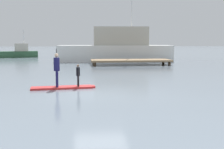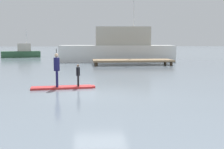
{
  "view_description": "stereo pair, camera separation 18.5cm",
  "coord_description": "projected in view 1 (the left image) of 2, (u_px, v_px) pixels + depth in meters",
  "views": [
    {
      "loc": [
        -0.88,
        -12.96,
        2.39
      ],
      "look_at": [
        0.71,
        1.38,
        0.67
      ],
      "focal_mm": 44.75,
      "sensor_mm": 36.0,
      "label": 1
    },
    {
      "loc": [
        -0.7,
        -12.98,
        2.39
      ],
      "look_at": [
        0.71,
        1.38,
        0.67
      ],
      "focal_mm": 44.75,
      "sensor_mm": 36.0,
      "label": 2
    }
  ],
  "objects": [
    {
      "name": "ground_plane",
      "position": [
        100.0,
        92.0,
        13.17
      ],
      "size": [
        240.0,
        240.0,
        0.0
      ],
      "primitive_type": "plane",
      "color": "slate"
    },
    {
      "name": "paddleboard_near",
      "position": [
        63.0,
        87.0,
        14.2
      ],
      "size": [
        3.27,
        1.02,
        0.1
      ],
      "color": "red",
      "rests_on": "ground"
    },
    {
      "name": "paddler_adult",
      "position": [
        57.0,
        68.0,
        14.02
      ],
      "size": [
        0.33,
        0.53,
        1.91
      ],
      "color": "#19194C",
      "rests_on": "paddleboard_near"
    },
    {
      "name": "paddler_child_solo",
      "position": [
        78.0,
        74.0,
        14.28
      ],
      "size": [
        0.22,
        0.39,
        1.11
      ],
      "color": "black",
      "rests_on": "paddleboard_near"
    },
    {
      "name": "fishing_boat_white_large",
      "position": [
        117.0,
        49.0,
        33.09
      ],
      "size": [
        13.54,
        4.56,
        12.56
      ],
      "color": "silver",
      "rests_on": "ground"
    },
    {
      "name": "fishing_boat_green_midground",
      "position": [
        19.0,
        53.0,
        41.5
      ],
      "size": [
        5.75,
        2.91,
        4.13
      ],
      "color": "#2D5638",
      "rests_on": "ground"
    },
    {
      "name": "floating_dock",
      "position": [
        131.0,
        61.0,
        28.29
      ],
      "size": [
        8.02,
        2.72,
        0.55
      ],
      "color": "#846B4C",
      "rests_on": "ground"
    }
  ]
}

